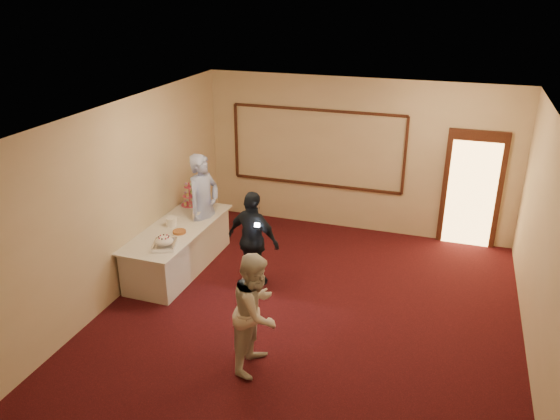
% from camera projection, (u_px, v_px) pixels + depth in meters
% --- Properties ---
extents(floor, '(7.00, 7.00, 0.00)m').
position_uv_depth(floor, '(306.00, 321.00, 7.99)').
color(floor, black).
rests_on(floor, ground).
extents(room_walls, '(6.04, 7.04, 3.02)m').
position_uv_depth(room_walls, '(309.00, 192.00, 7.21)').
color(room_walls, beige).
rests_on(room_walls, floor).
extents(wall_molding, '(3.45, 0.04, 1.55)m').
position_uv_depth(wall_molding, '(317.00, 148.00, 10.65)').
color(wall_molding, black).
rests_on(wall_molding, room_walls).
extents(doorway, '(1.05, 0.07, 2.20)m').
position_uv_depth(doorway, '(472.00, 190.00, 9.98)').
color(doorway, black).
rests_on(doorway, floor).
extents(buffet_table, '(0.98, 2.45, 0.77)m').
position_uv_depth(buffet_table, '(179.00, 247.00, 9.36)').
color(buffet_table, silver).
rests_on(buffet_table, floor).
extents(pavlova_tray, '(0.46, 0.52, 0.17)m').
position_uv_depth(pavlova_tray, '(164.00, 243.00, 8.49)').
color(pavlova_tray, silver).
rests_on(pavlova_tray, buffet_table).
extents(cupcake_stand, '(0.33, 0.33, 0.49)m').
position_uv_depth(cupcake_stand, '(190.00, 196.00, 10.06)').
color(cupcake_stand, '#EF4E82').
rests_on(cupcake_stand, buffet_table).
extents(plate_stack_a, '(0.18, 0.18, 0.15)m').
position_uv_depth(plate_stack_a, '(171.00, 222.00, 9.23)').
color(plate_stack_a, white).
rests_on(plate_stack_a, buffet_table).
extents(plate_stack_b, '(0.19, 0.19, 0.16)m').
position_uv_depth(plate_stack_b, '(198.00, 215.00, 9.51)').
color(plate_stack_b, white).
rests_on(plate_stack_b, buffet_table).
extents(tart, '(0.25, 0.25, 0.05)m').
position_uv_depth(tart, '(179.00, 232.00, 8.97)').
color(tart, white).
rests_on(tart, buffet_table).
extents(man, '(0.63, 0.79, 1.91)m').
position_uv_depth(man, '(204.00, 206.00, 9.58)').
color(man, '#9DB1F5').
rests_on(man, floor).
extents(woman, '(0.64, 0.80, 1.60)m').
position_uv_depth(woman, '(257.00, 312.00, 6.80)').
color(woman, beige).
rests_on(woman, floor).
extents(guest, '(1.02, 0.63, 1.62)m').
position_uv_depth(guest, '(253.00, 240.00, 8.66)').
color(guest, black).
rests_on(guest, floor).
extents(camera_flash, '(0.08, 0.05, 0.05)m').
position_uv_depth(camera_flash, '(257.00, 225.00, 8.25)').
color(camera_flash, white).
rests_on(camera_flash, guest).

